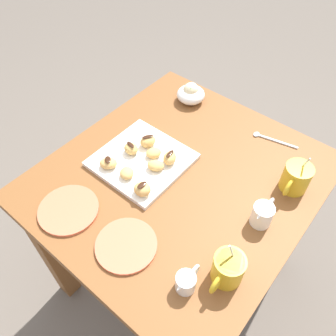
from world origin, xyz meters
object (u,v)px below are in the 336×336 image
beignet_2 (142,189)px  beignet_6 (153,153)px  ice_cream_bowl (191,94)px  saucer_coral_left (126,245)px  saucer_coral_right (69,210)px  beignet_0 (108,163)px  dining_table (179,202)px  coffee_mug_mustard_left (296,177)px  chocolate_sauce_pitcher (186,282)px  beignet_4 (156,166)px  beignet_1 (131,149)px  pastry_plate_square (142,160)px  cream_pitcher_white (263,214)px  beignet_5 (170,158)px  coffee_mug_mustard_right (228,269)px  beignet_7 (148,141)px  beignet_3 (127,173)px

beignet_2 → beignet_6: bearing=-150.9°
ice_cream_bowl → saucer_coral_left: 0.67m
saucer_coral_right → beignet_0: (-0.19, -0.02, 0.03)m
dining_table → coffee_mug_mustard_left: size_ratio=6.23×
chocolate_sauce_pitcher → beignet_4: bearing=-127.9°
beignet_1 → pastry_plate_square: bearing=93.2°
cream_pitcher_white → ice_cream_bowl: size_ratio=0.95×
coffee_mug_mustard_left → chocolate_sauce_pitcher: size_ratio=1.53×
beignet_4 → beignet_5: 0.05m
beignet_0 → beignet_2: beignet_2 is taller
pastry_plate_square → beignet_2: beignet_2 is taller
ice_cream_bowl → beignet_2: bearing=20.1°
dining_table → coffee_mug_mustard_right: size_ratio=6.34×
coffee_mug_mustard_right → beignet_2: coffee_mug_mustard_right is taller
beignet_0 → beignet_6: beignet_0 is taller
beignet_0 → ice_cream_bowl: bearing=-178.3°
beignet_7 → beignet_2: bearing=37.1°
ice_cream_bowl → chocolate_sauce_pitcher: ice_cream_bowl is taller
saucer_coral_left → coffee_mug_mustard_right: bearing=111.3°
saucer_coral_right → pastry_plate_square: bearing=172.8°
beignet_5 → saucer_coral_right: bearing=-19.5°
pastry_plate_square → beignet_2: (0.10, 0.10, 0.03)m
chocolate_sauce_pitcher → saucer_coral_left: 0.20m
pastry_plate_square → beignet_3: (0.09, 0.01, 0.02)m
pastry_plate_square → coffee_mug_mustard_right: bearing=70.1°
coffee_mug_mustard_right → ice_cream_bowl: (-0.52, -0.51, -0.01)m
saucer_coral_right → beignet_2: bearing=143.3°
coffee_mug_mustard_left → cream_pitcher_white: (0.17, -0.01, -0.01)m
beignet_4 → beignet_7: size_ratio=0.97×
saucer_coral_left → beignet_4: beignet_4 is taller
beignet_7 → pastry_plate_square: bearing=23.0°
cream_pitcher_white → coffee_mug_mustard_left: bearing=175.2°
dining_table → ice_cream_bowl: ice_cream_bowl is taller
beignet_3 → beignet_7: (-0.14, -0.04, 0.01)m
coffee_mug_mustard_left → saucer_coral_right: size_ratio=0.78×
coffee_mug_mustard_right → ice_cream_bowl: coffee_mug_mustard_right is taller
saucer_coral_right → beignet_7: 0.35m
dining_table → beignet_3: (0.12, -0.12, 0.18)m
coffee_mug_mustard_left → beignet_1: 0.53m
dining_table → cream_pitcher_white: cream_pitcher_white is taller
dining_table → beignet_4: (0.04, -0.07, 0.18)m
coffee_mug_mustard_left → saucer_coral_right: 0.69m
coffee_mug_mustard_left → saucer_coral_left: (0.48, -0.26, -0.04)m
dining_table → saucer_coral_left: bearing=8.0°
beignet_4 → beignet_5: bearing=162.7°
dining_table → beignet_0: (0.13, -0.20, 0.18)m
pastry_plate_square → cream_pitcher_white: (-0.05, 0.42, 0.03)m
ice_cream_bowl → beignet_2: (0.47, 0.17, 0.00)m
chocolate_sauce_pitcher → beignet_6: size_ratio=1.80×
saucer_coral_right → beignet_4: (-0.28, 0.10, 0.03)m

